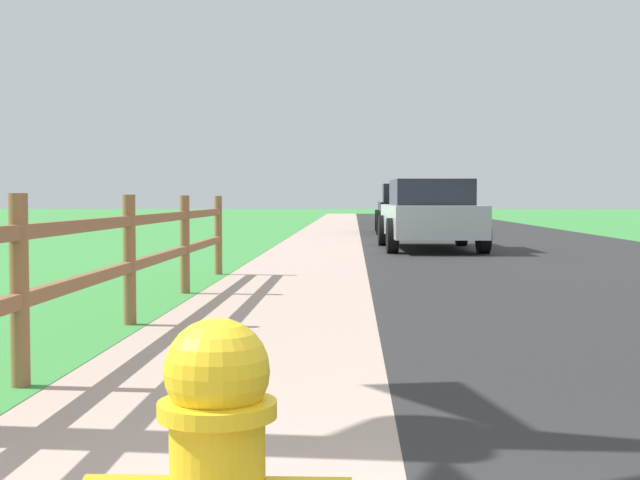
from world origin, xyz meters
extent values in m
plane|color=#3E9341|center=(0.00, 25.00, 0.00)|extent=(120.00, 120.00, 0.00)
cube|color=#2A2A2A|center=(3.50, 27.00, 0.00)|extent=(7.00, 66.00, 0.01)
cube|color=#BEA291|center=(-3.00, 27.00, 0.00)|extent=(6.00, 66.00, 0.01)
cube|color=#3E9341|center=(-4.50, 27.00, 0.01)|extent=(5.00, 66.00, 0.00)
cylinder|color=yellow|center=(-0.50, 0.56, 0.66)|extent=(0.26, 0.26, 0.03)
sphere|color=yellow|center=(-0.50, 0.56, 0.74)|extent=(0.23, 0.23, 0.23)
cube|color=gold|center=(-0.50, 0.56, 0.81)|extent=(0.04, 0.04, 0.04)
cylinder|color=brown|center=(-2.15, 3.74, 0.57)|extent=(0.11, 0.11, 1.14)
cylinder|color=brown|center=(-2.15, 6.26, 0.57)|extent=(0.11, 0.11, 1.14)
cylinder|color=brown|center=(-2.15, 8.78, 0.57)|extent=(0.11, 0.11, 1.14)
cylinder|color=brown|center=(-2.15, 11.30, 0.57)|extent=(0.11, 0.11, 1.14)
cube|color=brown|center=(-2.15, 5.00, 0.51)|extent=(0.07, 12.60, 0.09)
cube|color=brown|center=(-2.15, 5.00, 0.91)|extent=(0.07, 12.60, 0.09)
cube|color=#B7BABF|center=(1.43, 17.70, 0.63)|extent=(1.94, 4.67, 0.65)
cube|color=#1E232B|center=(1.44, 17.57, 1.22)|extent=(1.66, 2.30, 0.54)
cylinder|color=black|center=(2.38, 16.30, 0.35)|extent=(0.24, 0.71, 0.71)
cylinder|color=black|center=(0.57, 16.24, 0.35)|extent=(0.24, 0.71, 0.71)
cylinder|color=black|center=(2.29, 19.16, 0.35)|extent=(0.24, 0.71, 0.71)
cylinder|color=black|center=(0.49, 19.11, 0.35)|extent=(0.24, 0.71, 0.71)
cube|color=black|center=(1.54, 26.55, 0.64)|extent=(1.89, 4.45, 0.67)
cube|color=#1E232B|center=(1.54, 26.73, 1.26)|extent=(1.65, 2.34, 0.57)
cylinder|color=black|center=(2.44, 25.17, 0.36)|extent=(0.23, 0.72, 0.71)
cylinder|color=black|center=(0.60, 25.19, 0.36)|extent=(0.23, 0.72, 0.71)
cylinder|color=black|center=(2.47, 27.92, 0.36)|extent=(0.23, 0.72, 0.71)
cylinder|color=black|center=(0.63, 27.93, 0.36)|extent=(0.23, 0.72, 0.71)
cube|color=navy|center=(2.00, 35.43, 0.69)|extent=(1.83, 4.60, 0.78)
cube|color=#1E232B|center=(2.00, 35.46, 1.32)|extent=(1.61, 2.35, 0.48)
cylinder|color=black|center=(2.91, 34.01, 0.35)|extent=(0.22, 0.70, 0.70)
cylinder|color=black|center=(1.08, 34.01, 0.35)|extent=(0.22, 0.70, 0.70)
cylinder|color=black|center=(2.92, 36.86, 0.35)|extent=(0.22, 0.70, 0.70)
cylinder|color=black|center=(1.09, 36.86, 0.35)|extent=(0.22, 0.70, 0.70)
cube|color=#C6B793|center=(2.17, 43.68, 0.64)|extent=(1.83, 4.76, 0.65)
cube|color=#1E232B|center=(2.17, 43.79, 1.22)|extent=(1.59, 2.36, 0.52)
cylinder|color=black|center=(3.05, 42.20, 0.37)|extent=(0.23, 0.74, 0.74)
cylinder|color=black|center=(1.26, 42.22, 0.37)|extent=(0.23, 0.74, 0.74)
cylinder|color=black|center=(3.07, 45.15, 0.37)|extent=(0.23, 0.74, 0.74)
cylinder|color=black|center=(1.28, 45.16, 0.37)|extent=(0.23, 0.74, 0.74)
camera|label=1|loc=(-0.21, -1.29, 1.11)|focal=49.50mm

